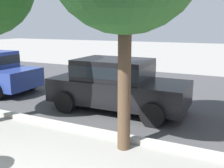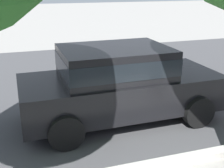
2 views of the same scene
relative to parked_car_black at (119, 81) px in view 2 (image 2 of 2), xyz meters
name	(u,v)px [view 2 (image 2 of 2)]	position (x,y,z in m)	size (l,w,h in m)	color
street_surface	(99,79)	(0.33, 2.72, -0.84)	(60.00, 9.00, 0.01)	#424244
curb_stone	(176,161)	(0.33, -1.88, -0.78)	(60.00, 0.20, 0.12)	#B2AFA8
parked_car_black	(119,81)	(0.00, 0.00, 0.00)	(4.12, 1.97, 1.56)	black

